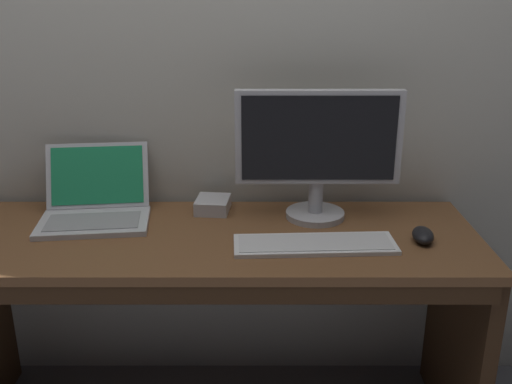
{
  "coord_description": "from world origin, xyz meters",
  "views": [
    {
      "loc": [
        0.14,
        -1.67,
        1.46
      ],
      "look_at": [
        0.14,
        0.0,
        0.86
      ],
      "focal_mm": 40.86,
      "sensor_mm": 36.0,
      "label": 1
    }
  ],
  "objects_px": {
    "wired_keyboard": "(316,244)",
    "external_drive_box": "(214,205)",
    "computer_mouse": "(424,235)",
    "laptop_silver": "(97,205)",
    "external_monitor": "(320,149)"
  },
  "relations": [
    {
      "from": "laptop_silver",
      "to": "external_drive_box",
      "type": "relative_size",
      "value": 3.0
    },
    {
      "from": "external_monitor",
      "to": "wired_keyboard",
      "type": "bearing_deg",
      "value": -95.99
    },
    {
      "from": "external_monitor",
      "to": "computer_mouse",
      "type": "distance_m",
      "value": 0.42
    },
    {
      "from": "laptop_silver",
      "to": "external_drive_box",
      "type": "height_order",
      "value": "laptop_silver"
    },
    {
      "from": "external_monitor",
      "to": "laptop_silver",
      "type": "bearing_deg",
      "value": -179.84
    },
    {
      "from": "wired_keyboard",
      "to": "external_drive_box",
      "type": "bearing_deg",
      "value": 138.33
    },
    {
      "from": "computer_mouse",
      "to": "external_drive_box",
      "type": "bearing_deg",
      "value": 165.05
    },
    {
      "from": "computer_mouse",
      "to": "laptop_silver",
      "type": "bearing_deg",
      "value": 176.42
    },
    {
      "from": "wired_keyboard",
      "to": "external_drive_box",
      "type": "xyz_separation_m",
      "value": [
        -0.32,
        0.29,
        0.02
      ]
    },
    {
      "from": "external_monitor",
      "to": "external_drive_box",
      "type": "xyz_separation_m",
      "value": [
        -0.35,
        0.07,
        -0.22
      ]
    },
    {
      "from": "laptop_silver",
      "to": "external_monitor",
      "type": "distance_m",
      "value": 0.75
    },
    {
      "from": "computer_mouse",
      "to": "external_monitor",
      "type": "bearing_deg",
      "value": 155.79
    },
    {
      "from": "laptop_silver",
      "to": "wired_keyboard",
      "type": "relative_size",
      "value": 0.77
    },
    {
      "from": "external_drive_box",
      "to": "laptop_silver",
      "type": "bearing_deg",
      "value": -169.02
    },
    {
      "from": "computer_mouse",
      "to": "external_drive_box",
      "type": "xyz_separation_m",
      "value": [
        -0.65,
        0.25,
        0.0
      ]
    }
  ]
}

